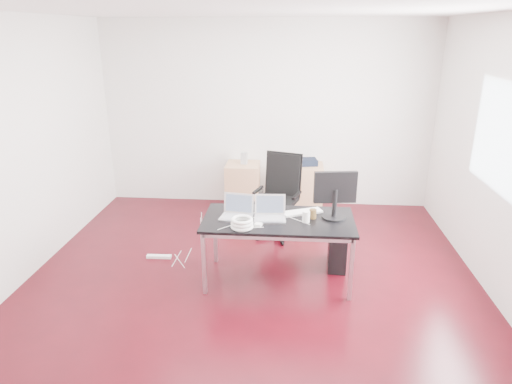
# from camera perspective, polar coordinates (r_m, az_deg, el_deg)

# --- Properties ---
(room_shell) EXTENTS (5.00, 5.00, 5.00)m
(room_shell) POSITION_cam_1_polar(r_m,az_deg,el_deg) (4.59, -0.11, 4.21)
(room_shell) COLOR #33050C
(room_shell) RESTS_ON ground
(desk) EXTENTS (1.60, 0.80, 0.73)m
(desk) POSITION_cam_1_polar(r_m,az_deg,el_deg) (4.88, 2.82, -3.93)
(desk) COLOR black
(desk) RESTS_ON ground
(office_chair) EXTENTS (0.60, 0.62, 1.08)m
(office_chair) POSITION_cam_1_polar(r_m,az_deg,el_deg) (6.04, 2.93, 0.06)
(office_chair) COLOR black
(office_chair) RESTS_ON ground
(filing_cabinet_left) EXTENTS (0.50, 0.50, 0.70)m
(filing_cabinet_left) POSITION_cam_1_polar(r_m,az_deg,el_deg) (7.06, -1.66, 0.80)
(filing_cabinet_left) COLOR tan
(filing_cabinet_left) RESTS_ON ground
(filing_cabinet_right) EXTENTS (0.50, 0.50, 0.70)m
(filing_cabinet_right) POSITION_cam_1_polar(r_m,az_deg,el_deg) (7.02, 6.24, 0.59)
(filing_cabinet_right) COLOR tan
(filing_cabinet_right) RESTS_ON ground
(pc_tower) EXTENTS (0.22, 0.46, 0.44)m
(pc_tower) POSITION_cam_1_polar(r_m,az_deg,el_deg) (5.42, 10.11, -7.02)
(pc_tower) COLOR black
(pc_tower) RESTS_ON ground
(wastebasket) EXTENTS (0.32, 0.32, 0.28)m
(wastebasket) POSITION_cam_1_polar(r_m,az_deg,el_deg) (7.13, -0.03, -0.79)
(wastebasket) COLOR black
(wastebasket) RESTS_ON ground
(power_strip) EXTENTS (0.30, 0.07, 0.04)m
(power_strip) POSITION_cam_1_polar(r_m,az_deg,el_deg) (5.73, -12.03, -7.90)
(power_strip) COLOR white
(power_strip) RESTS_ON ground
(laptop_left) EXTENTS (0.36, 0.30, 0.23)m
(laptop_left) POSITION_cam_1_polar(r_m,az_deg,el_deg) (4.88, -2.39, -2.50)
(laptop_left) COLOR silver
(laptop_left) RESTS_ON desk
(laptop_right) EXTENTS (0.35, 0.27, 0.23)m
(laptop_right) POSITION_cam_1_polar(r_m,az_deg,el_deg) (4.85, 1.75, -2.63)
(laptop_right) COLOR silver
(laptop_right) RESTS_ON desk
(monitor) EXTENTS (0.45, 0.26, 0.51)m
(monitor) POSITION_cam_1_polar(r_m,az_deg,el_deg) (4.86, 9.85, -0.04)
(monitor) COLOR black
(monitor) RESTS_ON desk
(keyboard) EXTENTS (0.46, 0.30, 0.02)m
(keyboard) POSITION_cam_1_polar(r_m,az_deg,el_deg) (5.02, 5.81, -2.52)
(keyboard) COLOR white
(keyboard) RESTS_ON desk
(cup_white) EXTENTS (0.08, 0.08, 0.12)m
(cup_white) POSITION_cam_1_polar(r_m,az_deg,el_deg) (4.78, 6.27, -3.07)
(cup_white) COLOR white
(cup_white) RESTS_ON desk
(cup_brown) EXTENTS (0.10, 0.10, 0.10)m
(cup_brown) POSITION_cam_1_polar(r_m,az_deg,el_deg) (4.88, 7.12, -2.73)
(cup_brown) COLOR brown
(cup_brown) RESTS_ON desk
(cable_coil) EXTENTS (0.24, 0.24, 0.11)m
(cable_coil) POSITION_cam_1_polar(r_m,az_deg,el_deg) (4.61, -1.75, -3.90)
(cable_coil) COLOR white
(cable_coil) RESTS_ON desk
(power_adapter) EXTENTS (0.09, 0.09, 0.03)m
(power_adapter) POSITION_cam_1_polar(r_m,az_deg,el_deg) (4.67, 0.28, -4.11)
(power_adapter) COLOR white
(power_adapter) RESTS_ON desk
(speaker) EXTENTS (0.10, 0.09, 0.18)m
(speaker) POSITION_cam_1_polar(r_m,az_deg,el_deg) (6.93, -1.49, 4.25)
(speaker) COLOR #9E9E9E
(speaker) RESTS_ON filing_cabinet_left
(navy_garment) EXTENTS (0.34, 0.29, 0.09)m
(navy_garment) POSITION_cam_1_polar(r_m,az_deg,el_deg) (6.94, 6.35, 3.76)
(navy_garment) COLOR black
(navy_garment) RESTS_ON filing_cabinet_right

